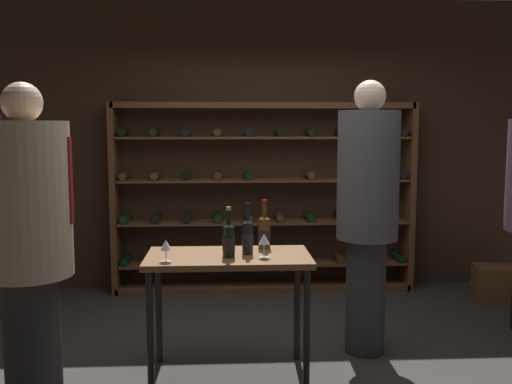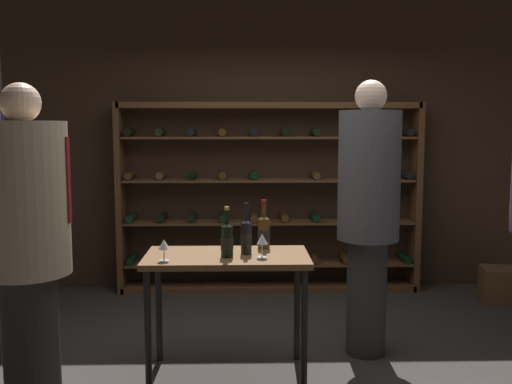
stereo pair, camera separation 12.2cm
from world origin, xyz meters
The scene contains 13 objects.
ground_plane centered at (0.00, 0.00, 0.00)m, with size 10.18×10.18×0.00m, color #383330.
back_wall centered at (0.00, 2.09, 1.49)m, with size 5.47×0.10×2.98m, color #3D2B1E.
wine_rack centered at (-0.04, 1.88, 0.95)m, with size 3.07×0.32×1.92m.
tasting_table centered at (-0.40, -0.16, 0.73)m, with size 1.09×0.58×0.83m.
person_bystander_red_print centered at (0.62, 0.18, 1.11)m, with size 0.45×0.45×2.01m.
person_bystander_dark_jacket centered at (-1.56, -0.60, 1.06)m, with size 0.51×0.50×1.93m.
wine_crate centered at (2.25, 1.39, 0.16)m, with size 0.48×0.34×0.33m, color brown.
display_cabinet centered at (-2.29, 1.21, 0.81)m, with size 0.44×0.36×1.61m, color #4C2D1E.
wine_bottle_black_capsule centered at (-0.40, -0.23, 0.95)m, with size 0.08×0.08×0.33m.
wine_bottle_green_slim centered at (-0.27, -0.14, 0.95)m, with size 0.08×0.08×0.35m.
wine_bottle_amber_reserve centered at (-0.15, 0.04, 0.95)m, with size 0.09×0.09×0.34m.
wine_glass_stemmed_center centered at (-0.80, -0.33, 0.93)m, with size 0.07×0.07×0.14m.
wine_glass_stemmed_right centered at (-0.17, -0.25, 0.95)m, with size 0.07×0.07×0.16m.
Camera 2 is at (-0.30, -3.91, 1.68)m, focal length 40.13 mm.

